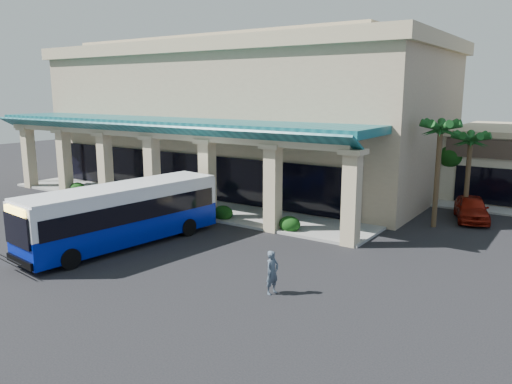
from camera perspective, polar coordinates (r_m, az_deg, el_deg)
The scene contains 10 objects.
ground at distance 24.02m, azimuth -7.86°, elevation -6.72°, with size 110.00×110.00×0.00m, color black.
main_building at distance 40.39m, azimuth -1.32°, elevation 8.93°, with size 30.80×14.80×11.35m, color tan, non-canonical shape.
arcade at distance 33.60m, azimuth -10.44°, elevation 3.40°, with size 30.00×6.20×5.70m, color #0D4951, non-canonical shape.
palm_0 at distance 29.03m, azimuth 20.05°, elevation 2.54°, with size 2.40×2.40×6.60m, color #103F15, non-canonical shape.
palm_1 at distance 31.78m, azimuth 23.09°, elevation 2.30°, with size 2.40×2.40×5.80m, color #103F15, non-canonical shape.
palm_2 at distance 44.73m, azimuth -24.18°, elevation 4.87°, with size 2.40×2.40×6.20m, color #103F15, non-canonical shape.
broadleaf_tree at distance 37.09m, azimuth 21.53°, elevation 2.84°, with size 2.60×2.60×4.81m, color black, non-canonical shape.
transit_bus at distance 25.14m, azimuth -14.89°, elevation -2.63°, with size 2.49×10.71×2.99m, color #021494, non-canonical shape.
pedestrian at distance 18.79m, azimuth 1.87°, elevation -9.17°, with size 0.60×0.40×1.66m, color #404F5E.
car_silver at distance 31.79m, azimuth 23.41°, elevation -1.72°, with size 1.71×4.24×1.45m, color maroon.
Camera 1 is at (15.37, -16.90, 7.44)m, focal length 35.00 mm.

